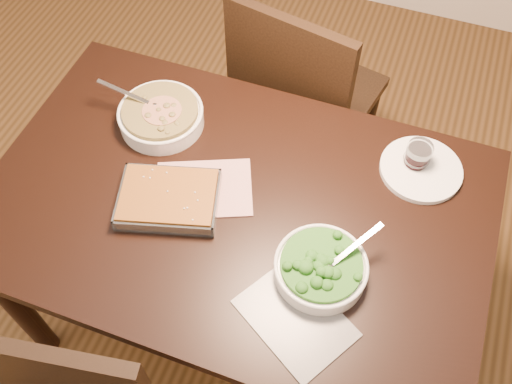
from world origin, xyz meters
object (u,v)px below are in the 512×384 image
Objects in this scene: table at (236,221)px; wine_tumbler at (418,155)px; baking_dish at (169,199)px; chair_far at (301,95)px; dinner_plate at (421,169)px; broccoli_bowl at (321,268)px; stew_bowl at (161,116)px.

wine_tumbler reaches higher than table.
chair_far is (0.17, 0.71, -0.23)m from baking_dish.
wine_tumbler reaches higher than dinner_plate.
broccoli_bowl is at bearing -23.76° from baking_dish.
stew_bowl reaches higher than dinner_plate.
dinner_plate is 0.62m from chair_far.
chair_far is (-0.28, 0.77, -0.24)m from broccoli_bowl.
stew_bowl is at bearing 147.99° from table.
broccoli_bowl is 0.79× the size of baking_dish.
broccoli_bowl is 0.26× the size of chair_far.
chair_far is (-0.46, 0.36, -0.22)m from dinner_plate.
stew_bowl reaches higher than table.
stew_bowl is 0.78m from dinner_plate.
baking_dish reaches higher than table.
broccoli_bowl is 2.96× the size of wine_tumbler.
baking_dish is at bearing 172.05° from broccoli_bowl.
broccoli_bowl is 0.46m from wine_tumbler.
table is 0.66m from chair_far.
dinner_plate is (0.77, 0.09, -0.03)m from stew_bowl.
stew_bowl is 0.30× the size of chair_far.
chair_far reaches higher than wine_tumbler.
table is at bearing 155.89° from broccoli_bowl.
chair_far is (0.00, 0.65, -0.11)m from table.
table is 5.65× the size of broccoli_bowl.
table is 16.73× the size of wine_tumbler.
broccoli_bowl reaches higher than dinner_plate.
wine_tumbler is (0.44, 0.30, 0.14)m from table.
wine_tumbler is at bearing 153.14° from chair_far.
dinner_plate is (0.63, 0.35, -0.02)m from baking_dish.
chair_far reaches higher than table.
chair_far is at bearing 141.76° from dinner_plate.
dinner_plate is at bearing -35.33° from wine_tumbler.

